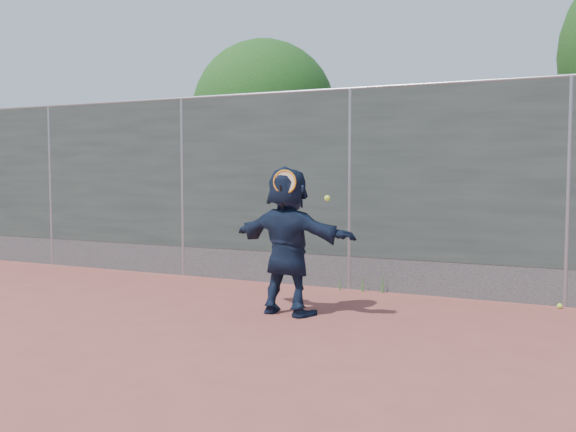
% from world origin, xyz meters
% --- Properties ---
extents(ground, '(80.00, 80.00, 0.00)m').
position_xyz_m(ground, '(0.00, 0.00, 0.00)').
color(ground, '#9E4C42').
rests_on(ground, ground).
extents(player, '(1.76, 0.76, 1.84)m').
position_xyz_m(player, '(-0.11, 1.56, 0.92)').
color(player, '#142039').
rests_on(player, ground).
extents(ball_ground, '(0.07, 0.07, 0.07)m').
position_xyz_m(ball_ground, '(2.95, 3.35, 0.03)').
color(ball_ground, '#C3FB37').
rests_on(ball_ground, ground).
extents(fence, '(20.00, 0.06, 3.03)m').
position_xyz_m(fence, '(-0.00, 3.50, 1.58)').
color(fence, '#38423D').
rests_on(fence, ground).
extents(swing_action, '(0.75, 0.17, 0.51)m').
position_xyz_m(swing_action, '(-0.00, 1.35, 1.61)').
color(swing_action, orange).
rests_on(swing_action, ground).
extents(tree_left, '(3.15, 3.00, 4.53)m').
position_xyz_m(tree_left, '(-2.85, 6.55, 2.94)').
color(tree_left, '#382314').
rests_on(tree_left, ground).
extents(weed_clump, '(0.68, 0.07, 0.30)m').
position_xyz_m(weed_clump, '(0.29, 3.38, 0.13)').
color(weed_clump, '#387226').
rests_on(weed_clump, ground).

